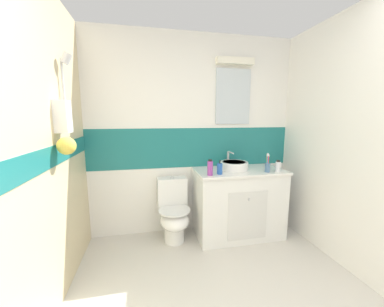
{
  "coord_description": "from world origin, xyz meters",
  "views": [
    {
      "loc": [
        -0.6,
        -0.39,
        1.48
      ],
      "look_at": [
        -0.12,
        1.92,
        1.1
      ],
      "focal_mm": 20.95,
      "sensor_mm": 36.0,
      "label": 1
    }
  ],
  "objects_px": {
    "toothbrush_cup": "(267,167)",
    "sink_basin": "(234,165)",
    "toilet": "(174,212)",
    "mouthwash_bottle": "(210,168)",
    "soap_dispenser": "(220,169)",
    "lotion_bottle_short": "(278,166)"
  },
  "relations": [
    {
      "from": "toothbrush_cup",
      "to": "sink_basin",
      "type": "bearing_deg",
      "value": 146.75
    },
    {
      "from": "toilet",
      "to": "mouthwash_bottle",
      "type": "xyz_separation_m",
      "value": [
        0.38,
        -0.23,
        0.58
      ]
    },
    {
      "from": "mouthwash_bottle",
      "to": "toothbrush_cup",
      "type": "bearing_deg",
      "value": 0.75
    },
    {
      "from": "toilet",
      "to": "sink_basin",
      "type": "bearing_deg",
      "value": -0.04
    },
    {
      "from": "toothbrush_cup",
      "to": "soap_dispenser",
      "type": "relative_size",
      "value": 1.39
    },
    {
      "from": "toilet",
      "to": "lotion_bottle_short",
      "type": "relative_size",
      "value": 5.63
    },
    {
      "from": "soap_dispenser",
      "to": "mouthwash_bottle",
      "type": "relative_size",
      "value": 0.9
    },
    {
      "from": "sink_basin",
      "to": "soap_dispenser",
      "type": "relative_size",
      "value": 2.41
    },
    {
      "from": "mouthwash_bottle",
      "to": "lotion_bottle_short",
      "type": "xyz_separation_m",
      "value": [
        0.84,
        0.01,
        -0.02
      ]
    },
    {
      "from": "lotion_bottle_short",
      "to": "sink_basin",
      "type": "bearing_deg",
      "value": 155.49
    },
    {
      "from": "mouthwash_bottle",
      "to": "toilet",
      "type": "bearing_deg",
      "value": 149.32
    },
    {
      "from": "toilet",
      "to": "lotion_bottle_short",
      "type": "bearing_deg",
      "value": -9.94
    },
    {
      "from": "mouthwash_bottle",
      "to": "soap_dispenser",
      "type": "bearing_deg",
      "value": 14.62
    },
    {
      "from": "toilet",
      "to": "toothbrush_cup",
      "type": "bearing_deg",
      "value": -11.33
    },
    {
      "from": "toothbrush_cup",
      "to": "soap_dispenser",
      "type": "bearing_deg",
      "value": 177.75
    },
    {
      "from": "toilet",
      "to": "soap_dispenser",
      "type": "relative_size",
      "value": 4.71
    },
    {
      "from": "sink_basin",
      "to": "toilet",
      "type": "height_order",
      "value": "sink_basin"
    },
    {
      "from": "soap_dispenser",
      "to": "lotion_bottle_short",
      "type": "xyz_separation_m",
      "value": [
        0.72,
        -0.02,
        0.0
      ]
    },
    {
      "from": "toilet",
      "to": "mouthwash_bottle",
      "type": "distance_m",
      "value": 0.73
    },
    {
      "from": "toilet",
      "to": "toothbrush_cup",
      "type": "xyz_separation_m",
      "value": [
        1.08,
        -0.22,
        0.56
      ]
    },
    {
      "from": "mouthwash_bottle",
      "to": "lotion_bottle_short",
      "type": "bearing_deg",
      "value": 0.83
    },
    {
      "from": "lotion_bottle_short",
      "to": "toothbrush_cup",
      "type": "bearing_deg",
      "value": -178.76
    }
  ]
}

